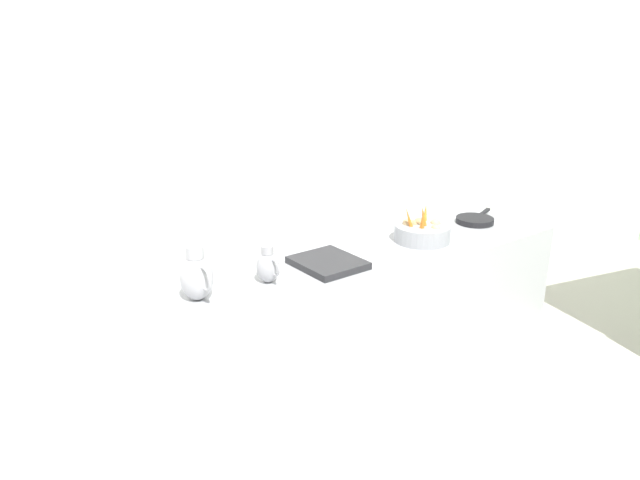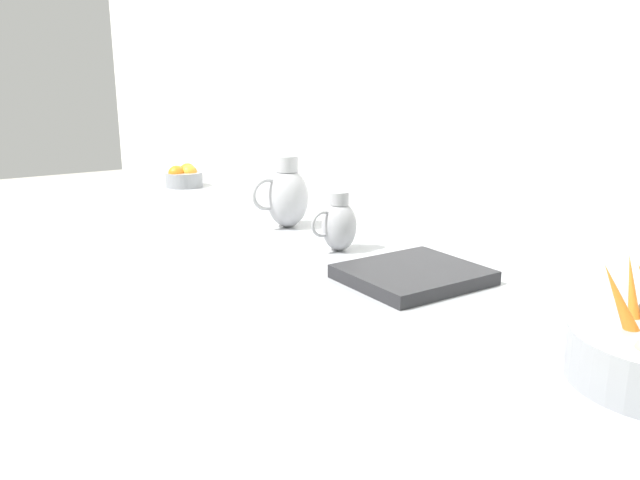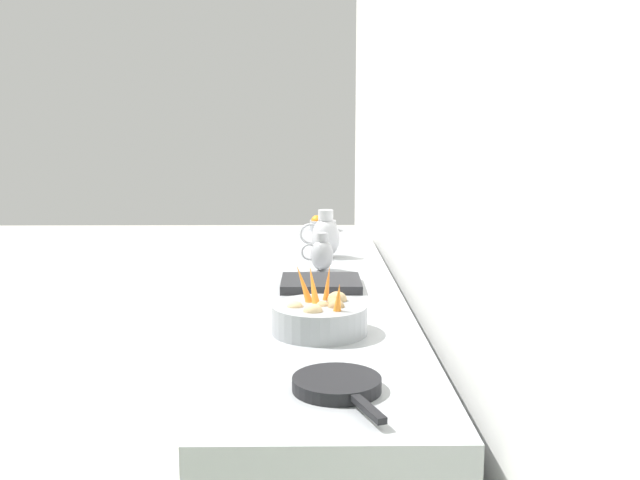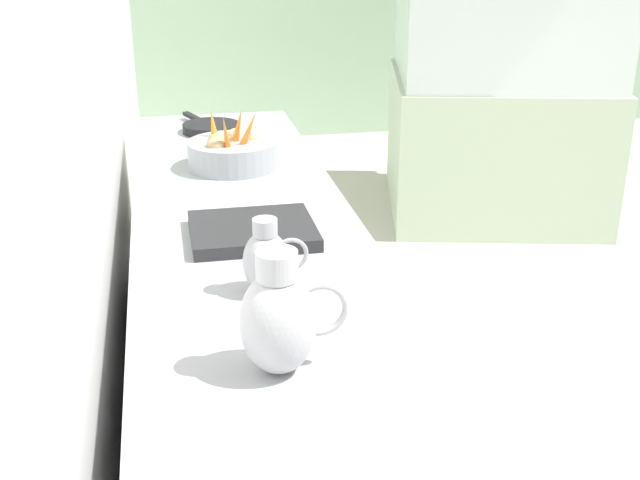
{
  "view_description": "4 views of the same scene",
  "coord_description": "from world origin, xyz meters",
  "px_view_note": "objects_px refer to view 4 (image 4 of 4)",
  "views": [
    {
      "loc": [
        0.75,
        -1.29,
        2.0
      ],
      "look_at": [
        -1.39,
        0.32,
        1.07
      ],
      "focal_mm": 33.81,
      "sensor_mm": 36.0,
      "label": 1
    },
    {
      "loc": [
        -0.43,
        1.66,
        1.4
      ],
      "look_at": [
        -1.41,
        0.17,
        0.93
      ],
      "focal_mm": 35.66,
      "sensor_mm": 36.0,
      "label": 2
    },
    {
      "loc": [
        -1.47,
        3.33,
        1.53
      ],
      "look_at": [
        -1.51,
        0.14,
        1.02
      ],
      "focal_mm": 38.46,
      "sensor_mm": 36.0,
      "label": 3
    },
    {
      "loc": [
        -1.73,
        -1.6,
        1.69
      ],
      "look_at": [
        -1.41,
        0.02,
        1.02
      ],
      "focal_mm": 45.08,
      "sensor_mm": 36.0,
      "label": 4
    }
  ],
  "objects_px": {
    "metal_pitcher_short": "(267,260)",
    "skillet_on_counter": "(211,127)",
    "metal_pitcher_tall": "(279,319)",
    "glass_block_booth": "(502,44)",
    "vegetable_colander": "(233,153)"
  },
  "relations": [
    {
      "from": "metal_pitcher_short",
      "to": "skillet_on_counter",
      "type": "xyz_separation_m",
      "value": [
        -0.02,
        1.54,
        -0.06
      ]
    },
    {
      "from": "metal_pitcher_tall",
      "to": "skillet_on_counter",
      "type": "xyz_separation_m",
      "value": [
        0.0,
        1.9,
        -0.1
      ]
    },
    {
      "from": "skillet_on_counter",
      "to": "glass_block_booth",
      "type": "relative_size",
      "value": 0.18
    },
    {
      "from": "vegetable_colander",
      "to": "metal_pitcher_short",
      "type": "relative_size",
      "value": 1.73
    },
    {
      "from": "vegetable_colander",
      "to": "glass_block_booth",
      "type": "distance_m",
      "value": 2.41
    },
    {
      "from": "glass_block_booth",
      "to": "metal_pitcher_short",
      "type": "bearing_deg",
      "value": -122.77
    },
    {
      "from": "glass_block_booth",
      "to": "skillet_on_counter",
      "type": "bearing_deg",
      "value": -146.47
    },
    {
      "from": "metal_pitcher_short",
      "to": "glass_block_booth",
      "type": "bearing_deg",
      "value": 57.23
    },
    {
      "from": "metal_pitcher_tall",
      "to": "skillet_on_counter",
      "type": "bearing_deg",
      "value": 89.88
    },
    {
      "from": "vegetable_colander",
      "to": "skillet_on_counter",
      "type": "xyz_separation_m",
      "value": [
        -0.04,
        0.52,
        -0.04
      ]
    },
    {
      "from": "vegetable_colander",
      "to": "metal_pitcher_short",
      "type": "xyz_separation_m",
      "value": [
        -0.02,
        -1.02,
        0.03
      ]
    },
    {
      "from": "glass_block_booth",
      "to": "metal_pitcher_tall",
      "type": "bearing_deg",
      "value": -119.98
    },
    {
      "from": "vegetable_colander",
      "to": "skillet_on_counter",
      "type": "height_order",
      "value": "vegetable_colander"
    },
    {
      "from": "metal_pitcher_tall",
      "to": "metal_pitcher_short",
      "type": "xyz_separation_m",
      "value": [
        0.02,
        0.36,
        -0.03
      ]
    },
    {
      "from": "metal_pitcher_tall",
      "to": "metal_pitcher_short",
      "type": "relative_size",
      "value": 1.38
    }
  ]
}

